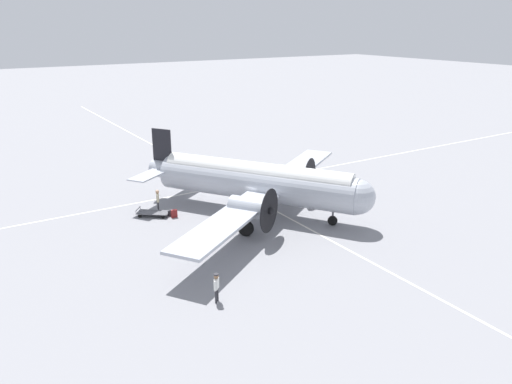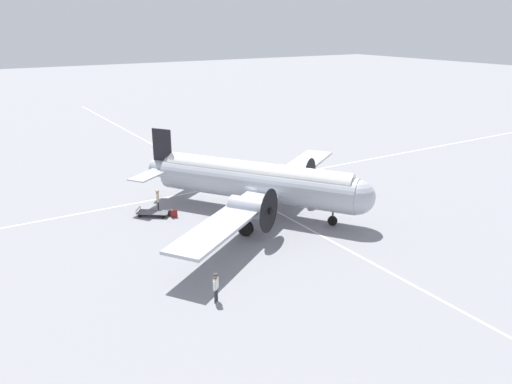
% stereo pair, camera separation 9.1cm
% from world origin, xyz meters
% --- Properties ---
extents(ground_plane, '(300.00, 300.00, 0.00)m').
position_xyz_m(ground_plane, '(0.00, 0.00, 0.00)').
color(ground_plane, gray).
extents(apron_line_eastwest, '(120.00, 0.16, 0.01)m').
position_xyz_m(apron_line_eastwest, '(0.00, 7.05, 0.00)').
color(apron_line_eastwest, silver).
rests_on(apron_line_eastwest, ground_plane).
extents(apron_line_northsouth, '(0.16, 120.00, 0.01)m').
position_xyz_m(apron_line_northsouth, '(1.52, 0.00, 0.00)').
color(apron_line_northsouth, silver).
rests_on(apron_line_northsouth, ground_plane).
extents(airliner_main, '(22.25, 18.59, 5.86)m').
position_xyz_m(airliner_main, '(0.24, -0.36, 2.55)').
color(airliner_main, '#ADB2BC').
rests_on(airliner_main, ground_plane).
extents(crew_foreground, '(0.44, 0.41, 1.66)m').
position_xyz_m(crew_foreground, '(-8.65, -9.89, 1.04)').
color(crew_foreground, '#2D2D33').
rests_on(crew_foreground, ground_plane).
extents(passenger_boarding, '(0.32, 0.58, 1.79)m').
position_xyz_m(passenger_boarding, '(-6.29, 4.23, 1.10)').
color(passenger_boarding, '#2D2D33').
rests_on(passenger_boarding, ground_plane).
extents(suitcase_near_door, '(0.45, 0.19, 0.65)m').
position_xyz_m(suitcase_near_door, '(-5.73, 2.45, 0.30)').
color(suitcase_near_door, maroon).
rests_on(suitcase_near_door, ground_plane).
extents(suitcase_upright_spare, '(0.35, 0.18, 0.47)m').
position_xyz_m(suitcase_upright_spare, '(-5.85, 2.91, 0.22)').
color(suitcase_upright_spare, '#232328').
rests_on(suitcase_upright_spare, ground_plane).
extents(baggage_cart, '(2.52, 2.30, 0.56)m').
position_xyz_m(baggage_cart, '(-6.99, 3.59, 0.28)').
color(baggage_cart, '#56565B').
rests_on(baggage_cart, ground_plane).
extents(traffic_cone, '(0.44, 0.44, 0.57)m').
position_xyz_m(traffic_cone, '(-5.69, -1.25, 0.27)').
color(traffic_cone, orange).
rests_on(traffic_cone, ground_plane).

